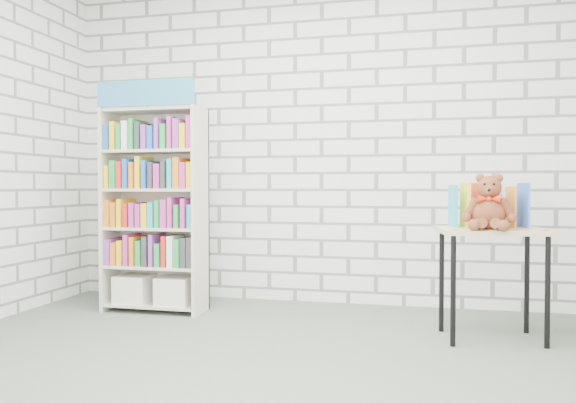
# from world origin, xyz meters

# --- Properties ---
(ground) EXTENTS (4.50, 4.50, 0.00)m
(ground) POSITION_xyz_m (0.00, 0.00, 0.00)
(ground) COLOR #4E5A4B
(ground) RESTS_ON ground
(room_shell) EXTENTS (4.52, 4.02, 2.81)m
(room_shell) POSITION_xyz_m (0.00, 0.00, 1.78)
(room_shell) COLOR silver
(room_shell) RESTS_ON ground
(bookshelf) EXTENTS (0.81, 0.31, 1.81)m
(bookshelf) POSITION_xyz_m (-1.23, 1.36, 0.83)
(bookshelf) COLOR beige
(bookshelf) RESTS_ON ground
(display_table) EXTENTS (0.74, 0.57, 0.72)m
(display_table) POSITION_xyz_m (1.28, 1.09, 0.62)
(display_table) COLOR tan
(display_table) RESTS_ON ground
(table_books) EXTENTS (0.50, 0.28, 0.28)m
(table_books) POSITION_xyz_m (1.26, 1.20, 0.86)
(table_books) COLOR #2BAFBC
(table_books) RESTS_ON display_table
(teddy_bear) EXTENTS (0.33, 0.31, 0.35)m
(teddy_bear) POSITION_xyz_m (1.25, 0.98, 0.87)
(teddy_bear) COLOR brown
(teddy_bear) RESTS_ON display_table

